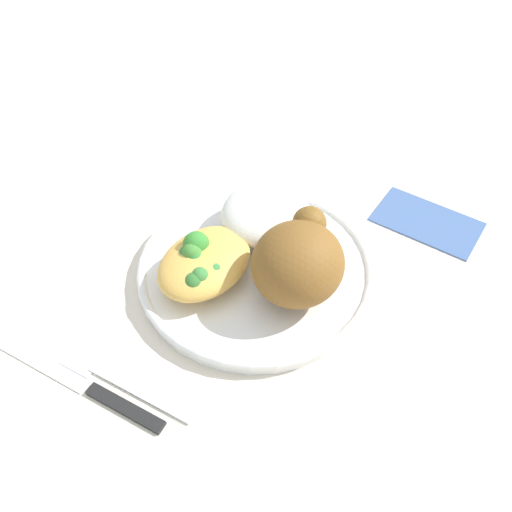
{
  "coord_description": "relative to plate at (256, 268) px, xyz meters",
  "views": [
    {
      "loc": [
        -0.3,
        -0.22,
        0.43
      ],
      "look_at": [
        0.0,
        0.0,
        0.03
      ],
      "focal_mm": 36.28,
      "sensor_mm": 36.0,
      "label": 1
    }
  ],
  "objects": [
    {
      "name": "knife",
      "position": [
        -0.2,
        0.04,
        -0.01
      ],
      "size": [
        0.04,
        0.19,
        0.01
      ],
      "color": "black",
      "rests_on": "ground_plane"
    },
    {
      "name": "plate",
      "position": [
        0.0,
        0.0,
        0.0
      ],
      "size": [
        0.25,
        0.25,
        0.02
      ],
      "color": "white",
      "rests_on": "ground_plane"
    },
    {
      "name": "napkin",
      "position": [
        0.19,
        -0.12,
        -0.01
      ],
      "size": [
        0.08,
        0.12,
        0.0
      ],
      "primitive_type": "cube",
      "rotation": [
        0.0,
        0.0,
        0.04
      ],
      "color": "#47669E",
      "rests_on": "ground_plane"
    },
    {
      "name": "rice_pile",
      "position": [
        0.05,
        0.02,
        0.03
      ],
      "size": [
        0.1,
        0.09,
        0.04
      ],
      "primitive_type": "ellipsoid",
      "color": "white",
      "rests_on": "plate"
    },
    {
      "name": "ground_plane",
      "position": [
        0.0,
        0.0,
        -0.01
      ],
      "size": [
        2.0,
        2.0,
        0.0
      ],
      "primitive_type": "plane",
      "color": "silver"
    },
    {
      "name": "mac_cheese_with_broccoli",
      "position": [
        -0.05,
        0.03,
        0.03
      ],
      "size": [
        0.11,
        0.08,
        0.05
      ],
      "color": "#EFB450",
      "rests_on": "plate"
    },
    {
      "name": "roasted_chicken",
      "position": [
        -0.0,
        -0.05,
        0.05
      ],
      "size": [
        0.1,
        0.09,
        0.08
      ],
      "color": "brown",
      "rests_on": "plate"
    },
    {
      "name": "fork",
      "position": [
        -0.18,
        0.02,
        -0.01
      ],
      "size": [
        0.03,
        0.14,
        0.01
      ],
      "color": "silver",
      "rests_on": "ground_plane"
    }
  ]
}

